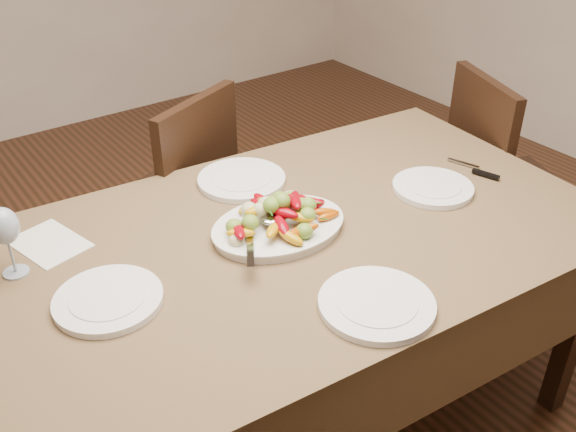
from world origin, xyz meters
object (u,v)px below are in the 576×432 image
(dining_table, at_px, (288,336))
(serving_platter, at_px, (279,228))
(plate_near, at_px, (377,304))
(plate_left, at_px, (108,300))
(chair_far, at_px, (164,207))
(wine_glass, at_px, (7,240))
(plate_far, at_px, (242,180))
(plate_right, at_px, (433,188))
(chair_right, at_px, (512,187))

(dining_table, relative_size, serving_platter, 4.86)
(plate_near, bearing_deg, plate_left, 142.32)
(chair_far, bearing_deg, wine_glass, 14.61)
(serving_platter, xyz_separation_m, plate_left, (-0.51, -0.01, -0.00))
(plate_left, height_order, wine_glass, wine_glass)
(dining_table, height_order, plate_far, plate_far)
(serving_platter, bearing_deg, dining_table, -64.66)
(chair_far, xyz_separation_m, plate_right, (0.53, -0.85, 0.29))
(dining_table, bearing_deg, serving_platter, 115.34)
(plate_far, bearing_deg, dining_table, -100.16)
(chair_right, relative_size, plate_left, 3.63)
(plate_far, bearing_deg, serving_platter, -103.36)
(wine_glass, bearing_deg, plate_near, -44.66)
(plate_near, bearing_deg, wine_glass, 135.34)
(plate_right, relative_size, wine_glass, 1.22)
(chair_right, bearing_deg, wine_glass, 105.56)
(plate_left, bearing_deg, plate_far, 28.41)
(plate_right, height_order, plate_near, same)
(dining_table, relative_size, chair_far, 1.94)
(plate_far, bearing_deg, plate_near, -95.94)
(chair_right, relative_size, plate_near, 3.40)
(serving_platter, bearing_deg, chair_right, 2.72)
(plate_left, bearing_deg, serving_platter, 1.17)
(serving_platter, distance_m, plate_right, 0.53)
(chair_far, relative_size, serving_platter, 2.51)
(chair_far, bearing_deg, serving_platter, 66.51)
(dining_table, bearing_deg, plate_near, -92.16)
(wine_glass, bearing_deg, serving_platter, -20.26)
(plate_left, height_order, plate_near, same)
(plate_right, distance_m, plate_near, 0.61)
(plate_far, relative_size, plate_near, 1.00)
(serving_platter, relative_size, plate_right, 1.51)
(chair_far, distance_m, plate_near, 1.19)
(chair_right, distance_m, plate_near, 1.32)
(wine_glass, bearing_deg, plate_far, 4.99)
(dining_table, height_order, chair_right, chair_right)
(chair_right, relative_size, wine_glass, 4.64)
(plate_right, bearing_deg, serving_platter, 170.05)
(chair_right, relative_size, plate_far, 3.40)
(chair_far, distance_m, plate_far, 0.54)
(plate_left, relative_size, plate_right, 1.05)
(chair_far, bearing_deg, dining_table, 67.44)
(chair_right, height_order, wine_glass, wine_glass)
(plate_left, distance_m, wine_glass, 0.30)
(dining_table, height_order, chair_far, chair_far)
(plate_near, bearing_deg, serving_platter, 89.81)
(plate_left, bearing_deg, plate_near, -37.68)
(chair_right, height_order, plate_right, chair_right)
(chair_right, distance_m, plate_left, 1.73)
(plate_near, bearing_deg, dining_table, 87.84)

